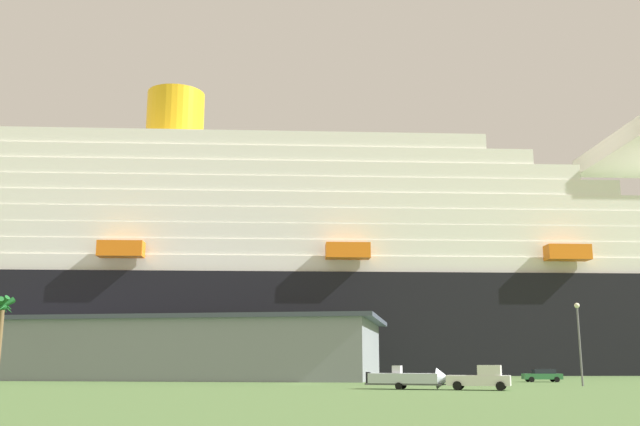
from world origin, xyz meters
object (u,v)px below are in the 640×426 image
object	(u,v)px
street_lamp	(579,332)
parked_car_yellow_taxi	(123,374)
pickup_truck	(481,378)
palm_tree	(2,313)
parked_car_green_wagon	(542,375)
parked_car_white_van	(285,375)
small_boat_on_trailer	(412,379)
cruise_ship	(330,281)

from	to	relation	value
street_lamp	parked_car_yellow_taxi	world-z (taller)	street_lamp
pickup_truck	parked_car_yellow_taxi	distance (m)	57.89
palm_tree	parked_car_green_wagon	xyz separation A→B (m)	(66.48, 9.04, -7.47)
parked_car_white_van	parked_car_green_wagon	bearing A→B (deg)	1.54
parked_car_green_wagon	small_boat_on_trailer	bearing A→B (deg)	-124.79
pickup_truck	small_boat_on_trailer	distance (m)	6.28
small_boat_on_trailer	parked_car_yellow_taxi	distance (m)	52.23
cruise_ship	street_lamp	bearing A→B (deg)	-65.58
small_boat_on_trailer	cruise_ship	bearing A→B (deg)	98.81
parked_car_green_wagon	street_lamp	bearing A→B (deg)	-88.39
pickup_truck	parked_car_white_van	distance (m)	33.51
cruise_ship	palm_tree	distance (m)	70.86
palm_tree	street_lamp	xyz separation A→B (m)	(66.92, -6.60, -2.72)
cruise_ship	parked_car_white_van	world-z (taller)	cruise_ship
cruise_ship	parked_car_white_van	bearing A→B (deg)	-93.20
street_lamp	parked_car_green_wagon	distance (m)	16.35
cruise_ship	pickup_truck	distance (m)	81.70
palm_tree	parked_car_yellow_taxi	bearing A→B (deg)	62.30
palm_tree	street_lamp	size ratio (longest dim) A/B	1.21
pickup_truck	street_lamp	world-z (taller)	street_lamp
street_lamp	pickup_truck	bearing A→B (deg)	-136.58
pickup_truck	street_lamp	distance (m)	17.34
cruise_ship	small_boat_on_trailer	world-z (taller)	cruise_ship
small_boat_on_trailer	parked_car_yellow_taxi	world-z (taller)	small_boat_on_trailer
small_boat_on_trailer	palm_tree	size ratio (longest dim) A/B	0.85
cruise_ship	parked_car_yellow_taxi	xyz separation A→B (m)	(-27.52, -41.89, -17.77)
small_boat_on_trailer	palm_tree	distance (m)	51.94
pickup_truck	cruise_ship	bearing A→B (deg)	102.98
pickup_truck	parked_car_yellow_taxi	bearing A→B (deg)	141.71
street_lamp	parked_car_yellow_taxi	bearing A→B (deg)	157.08
pickup_truck	small_boat_on_trailer	size ratio (longest dim) A/B	0.66
small_boat_on_trailer	parked_car_green_wagon	size ratio (longest dim) A/B	1.86
palm_tree	pickup_truck	bearing A→B (deg)	-18.30
parked_car_green_wagon	parked_car_white_van	bearing A→B (deg)	-178.46
palm_tree	parked_car_green_wagon	bearing A→B (deg)	7.75
cruise_ship	street_lamp	world-z (taller)	cruise_ship
palm_tree	street_lamp	world-z (taller)	palm_tree
parked_car_green_wagon	palm_tree	bearing A→B (deg)	-172.25
small_boat_on_trailer	parked_car_green_wagon	xyz separation A→B (m)	(17.82, 25.65, -0.12)
pickup_truck	palm_tree	size ratio (longest dim) A/B	0.57
street_lamp	parked_car_white_van	xyz separation A→B (m)	(-32.95, 14.77, -4.74)
pickup_truck	parked_car_green_wagon	distance (m)	29.57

